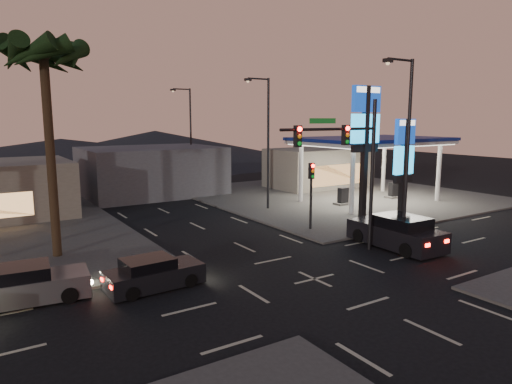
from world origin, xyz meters
TOP-DOWN VIEW (x-y plane):
  - ground at (0.00, 0.00)m, footprint 140.00×140.00m
  - corner_lot_ne at (16.00, 16.00)m, footprint 24.00×24.00m
  - gas_station at (16.00, 12.00)m, footprint 12.20×8.20m
  - convenience_store at (18.00, 21.00)m, footprint 10.00×6.00m
  - pylon_sign_tall at (8.50, 5.50)m, footprint 2.20×0.35m
  - pylon_sign_short at (11.00, 4.50)m, footprint 1.60×0.35m
  - traffic_signal_mast at (3.76, 1.99)m, footprint 6.10×0.39m
  - pedestal_signal at (5.50, 6.98)m, footprint 0.32×0.39m
  - streetlight_near at (6.79, 1.00)m, footprint 2.14×0.25m
  - streetlight_mid at (6.79, 14.00)m, footprint 2.14×0.25m
  - streetlight_far at (6.79, 28.00)m, footprint 2.14×0.25m
  - palm_a at (-9.00, 9.50)m, footprint 4.41×4.41m
  - building_far_mid at (2.00, 26.00)m, footprint 12.00×9.00m
  - hill_right at (15.00, 60.00)m, footprint 50.00×50.00m
  - hill_center at (0.00, 60.00)m, footprint 60.00×60.00m
  - car_lane_a_front at (-6.38, 2.78)m, footprint 4.18×1.92m
  - car_lane_b_front at (-11.00, 4.02)m, footprint 4.65×2.27m
  - suv_station at (7.05, 1.48)m, footprint 2.49×5.47m

SIDE VIEW (x-z plane):
  - ground at x=0.00m, z-range 0.00..0.00m
  - corner_lot_ne at x=16.00m, z-range 0.00..0.12m
  - car_lane_a_front at x=-6.38m, z-range -0.05..1.29m
  - car_lane_b_front at x=-11.00m, z-range -0.05..1.42m
  - suv_station at x=7.05m, z-range -0.06..1.74m
  - convenience_store at x=18.00m, z-range 0.00..4.00m
  - hill_center at x=0.00m, z-range 0.00..4.00m
  - building_far_mid at x=2.00m, z-range 0.00..4.40m
  - hill_right at x=15.00m, z-range 0.00..5.00m
  - pedestal_signal at x=5.50m, z-range 0.77..5.07m
  - pylon_sign_short at x=11.00m, z-range 1.16..8.16m
  - gas_station at x=16.00m, z-range 2.34..7.82m
  - traffic_signal_mast at x=3.76m, z-range 1.23..9.23m
  - streetlight_near at x=6.79m, z-range 0.72..10.72m
  - streetlight_mid at x=6.79m, z-range 0.72..10.72m
  - streetlight_far at x=6.79m, z-range 0.72..10.72m
  - pylon_sign_tall at x=8.50m, z-range 1.89..10.89m
  - palm_a at x=-9.00m, z-range 4.00..14.86m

